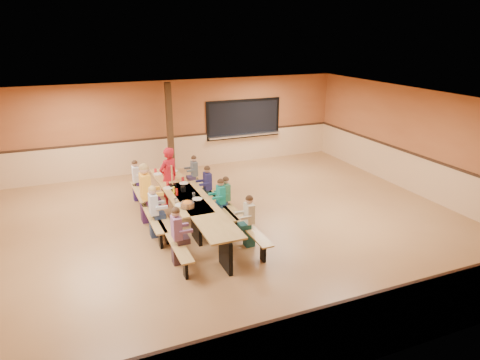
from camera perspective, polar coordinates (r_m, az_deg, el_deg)
name	(u,v)px	position (r m, az deg, el deg)	size (l,w,h in m)	color
ground	(224,227)	(10.48, -2.09, -6.26)	(12.00, 12.00, 0.00)	brown
room_envelope	(224,201)	(10.20, -2.14, -2.76)	(12.04, 10.04, 3.02)	#9A552D
kitchen_pass_through	(244,121)	(15.32, 0.50, 7.93)	(2.78, 0.28, 1.38)	black
structural_post	(170,130)	(13.95, -9.32, 6.58)	(0.18, 0.18, 3.00)	#322010
cafeteria_table_main	(178,196)	(11.02, -8.20, -2.13)	(1.91, 3.70, 0.74)	#AC8444
cafeteria_table_second	(202,216)	(9.83, -5.14, -4.74)	(1.91, 3.70, 0.74)	#AC8444
seated_child_white_left	(154,212)	(9.96, -11.42, -4.19)	(0.38, 0.31, 1.23)	#BCBCC2
seated_adult_yellow	(146,193)	(10.74, -12.44, -1.76)	(0.50, 0.41, 1.48)	#FFB02F
seated_child_grey_left	(136,181)	(12.21, -13.70, -0.09)	(0.34, 0.28, 1.15)	silver
seated_child_teal_right	(221,202)	(10.42, -2.56, -2.94)	(0.34, 0.28, 1.15)	#138879
seated_child_navy_right	(208,188)	(11.32, -4.33, -1.05)	(0.36, 0.29, 1.18)	#211F4E
seated_child_char_right	(194,175)	(12.42, -6.09, 0.66)	(0.33, 0.27, 1.14)	#4E565A
seated_child_purple_sec	(177,236)	(8.76, -8.42, -7.43)	(0.38, 0.31, 1.22)	#82527F
seated_child_green_sec	(226,199)	(10.59, -1.88, -2.58)	(0.34, 0.28, 1.15)	#367C54
seated_child_tan_sec	(249,221)	(9.36, 1.23, -5.53)	(0.35, 0.29, 1.18)	beige
standing_woman	(169,177)	(11.57, -9.47, 0.39)	(0.60, 0.39, 1.64)	red
punch_pitcher	(166,172)	(11.89, -9.89, 1.06)	(0.16, 0.16, 0.22)	red
chip_bowl	(187,204)	(9.72, -7.04, -3.24)	(0.32, 0.32, 0.15)	orange
napkin_dispenser	(183,189)	(10.70, -7.61, -1.17)	(0.10, 0.14, 0.13)	black
condiment_mustard	(174,190)	(10.61, -8.82, -1.31)	(0.06, 0.06, 0.17)	yellow
condiment_ketchup	(177,192)	(10.46, -8.43, -1.59)	(0.06, 0.06, 0.17)	#B2140F
table_paddle	(172,181)	(11.06, -9.02, -0.17)	(0.16, 0.16, 0.56)	black
place_settings	(178,186)	(10.93, -8.27, -0.82)	(0.65, 3.30, 0.11)	beige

